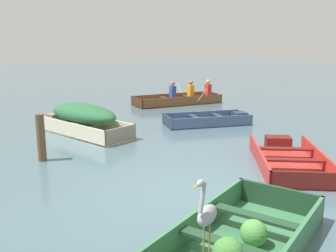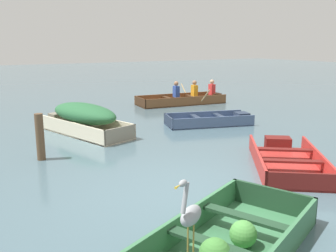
{
  "view_description": "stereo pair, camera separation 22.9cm",
  "coord_description": "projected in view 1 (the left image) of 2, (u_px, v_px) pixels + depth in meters",
  "views": [
    {
      "loc": [
        -3.32,
        -4.7,
        2.38
      ],
      "look_at": [
        1.52,
        3.06,
        0.35
      ],
      "focal_mm": 40.0,
      "sensor_mm": 36.0,
      "label": 1
    },
    {
      "loc": [
        -3.12,
        -4.82,
        2.38
      ],
      "look_at": [
        1.52,
        3.06,
        0.35
      ],
      "focal_mm": 40.0,
      "sensor_mm": 36.0,
      "label": 2
    }
  ],
  "objects": [
    {
      "name": "heron_on_dinghy",
      "position": [
        207.0,
        213.0,
        3.43
      ],
      "size": [
        0.44,
        0.29,
        0.84
      ],
      "color": "olive",
      "rests_on": "dinghy_green_foreground"
    },
    {
      "name": "rowboat_wooden_brown_with_crew",
      "position": [
        182.0,
        99.0,
        15.05
      ],
      "size": [
        3.61,
        2.4,
        0.92
      ],
      "color": "brown",
      "rests_on": "ground"
    },
    {
      "name": "skiff_cream_mid_moored",
      "position": [
        82.0,
        117.0,
        9.94
      ],
      "size": [
        1.82,
        3.14,
        0.82
      ],
      "color": "beige",
      "rests_on": "ground"
    },
    {
      "name": "dinghy_green_foreground",
      "position": [
        237.0,
        246.0,
        4.22
      ],
      "size": [
        2.9,
        2.18,
        0.39
      ],
      "color": "#387047",
      "rests_on": "ground"
    },
    {
      "name": "mooring_post",
      "position": [
        41.0,
        138.0,
        7.65
      ],
      "size": [
        0.17,
        0.17,
        0.98
      ],
      "primitive_type": "cylinder",
      "color": "brown",
      "rests_on": "ground"
    },
    {
      "name": "skiff_red_far_moored",
      "position": [
        287.0,
        159.0,
        7.52
      ],
      "size": [
        2.53,
        2.8,
        0.32
      ],
      "color": "#AD2D28",
      "rests_on": "ground"
    },
    {
      "name": "skiff_slate_blue_near_moored",
      "position": [
        211.0,
        121.0,
        11.2
      ],
      "size": [
        2.68,
        1.64,
        0.32
      ],
      "color": "#475B7F",
      "rests_on": "ground"
    },
    {
      "name": "ground_plane",
      "position": [
        188.0,
        192.0,
        6.13
      ],
      "size": [
        80.0,
        80.0,
        0.0
      ],
      "primitive_type": "plane",
      "color": "#47606B"
    }
  ]
}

